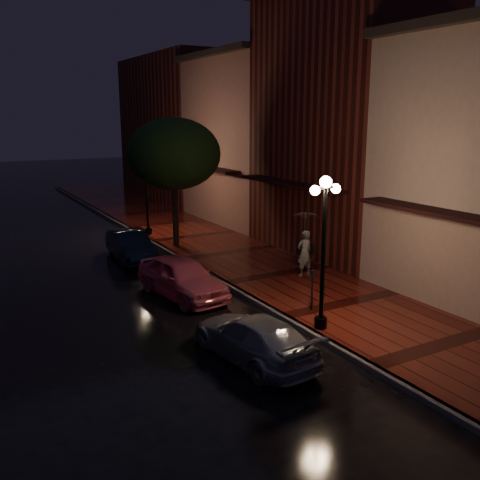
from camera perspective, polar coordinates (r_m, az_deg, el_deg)
ground at (r=19.36m, az=-1.45°, el=-4.98°), size 120.00×120.00×0.00m
sidewalk at (r=20.45m, az=4.12°, el=-3.79°), size 4.50×60.00×0.15m
curb at (r=19.34m, az=-1.45°, el=-4.77°), size 0.25×60.00×0.15m
storefront_mid at (r=24.03m, az=11.28°, el=11.69°), size 5.00×8.00×11.00m
storefront_far at (r=30.58m, az=1.23°, el=10.34°), size 5.00×8.00×9.00m
storefront_extra at (r=39.47m, az=-6.40°, el=11.65°), size 5.00×12.00×10.00m
streetlamp_near at (r=14.80m, az=8.90°, el=-0.41°), size 0.96×0.36×4.31m
streetlamp_far at (r=27.00m, az=-9.94°, el=5.71°), size 0.96×0.36×4.31m
street_tree at (r=24.13m, az=-7.05°, el=8.86°), size 4.16×4.16×5.80m
pink_car at (r=18.21m, az=-6.18°, el=-3.96°), size 2.16×4.23×1.38m
navy_car at (r=23.15m, az=-11.60°, el=-0.58°), size 1.55×3.88×1.26m
silver_car at (r=13.67m, az=1.45°, el=-10.40°), size 1.99×4.09×1.15m
woman_with_umbrella at (r=19.86m, az=6.98°, el=0.67°), size 1.01×1.03×2.44m
parking_meter at (r=16.61m, az=7.72°, el=-4.88°), size 0.13×0.11×1.27m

